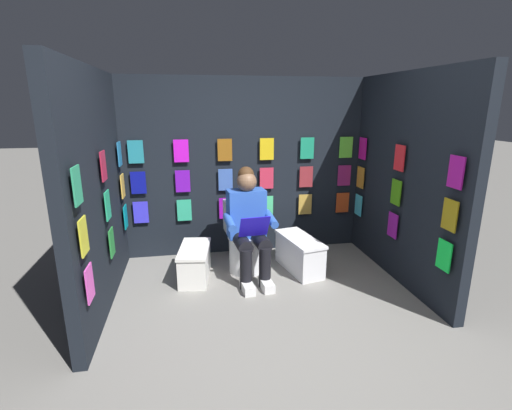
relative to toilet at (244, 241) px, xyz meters
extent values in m
plane|color=gray|center=(-0.10, 1.50, -0.33)|extent=(30.00, 30.00, 0.00)
cube|color=black|center=(-0.10, -0.57, 0.74)|extent=(3.00, 0.10, 2.14)
cube|color=#3933EC|center=(1.16, -0.49, 0.26)|extent=(0.17, 0.01, 0.26)
cube|color=#2DB284|center=(0.66, -0.49, 0.26)|extent=(0.17, 0.01, 0.26)
cube|color=purple|center=(0.15, -0.49, 0.26)|extent=(0.17, 0.01, 0.26)
cube|color=#46D083|center=(-0.35, -0.49, 0.26)|extent=(0.17, 0.01, 0.26)
cube|color=gold|center=(-0.86, -0.49, 0.26)|extent=(0.17, 0.01, 0.26)
cube|color=#C74218|center=(-1.36, -0.49, 0.26)|extent=(0.17, 0.01, 0.26)
cube|color=#0C128F|center=(1.16, -0.49, 0.61)|extent=(0.17, 0.01, 0.26)
cube|color=#7012BF|center=(0.66, -0.49, 0.61)|extent=(0.17, 0.01, 0.26)
cube|color=#3F65BD|center=(0.15, -0.49, 0.61)|extent=(0.17, 0.01, 0.26)
cube|color=#D32C49|center=(-0.35, -0.49, 0.61)|extent=(0.17, 0.01, 0.26)
cube|color=maroon|center=(-0.86, -0.49, 0.61)|extent=(0.17, 0.01, 0.26)
cube|color=#8F1F64|center=(-1.36, -0.49, 0.61)|extent=(0.17, 0.01, 0.26)
cube|color=teal|center=(1.16, -0.49, 0.97)|extent=(0.17, 0.01, 0.26)
cube|color=#D716DF|center=(0.66, -0.49, 0.97)|extent=(0.17, 0.01, 0.26)
cube|color=#925716|center=(0.15, -0.49, 0.97)|extent=(0.17, 0.01, 0.26)
cube|color=yellow|center=(-0.35, -0.49, 0.97)|extent=(0.17, 0.01, 0.26)
cube|color=#1B946B|center=(-0.86, -0.49, 0.97)|extent=(0.17, 0.01, 0.26)
cube|color=#61D636|center=(-1.36, -0.49, 0.97)|extent=(0.17, 0.01, 0.26)
cube|color=black|center=(-1.60, 0.49, 0.74)|extent=(0.10, 2.02, 2.14)
cube|color=#40CAE6|center=(-1.51, -0.33, 0.26)|extent=(0.01, 0.17, 0.26)
cube|color=#931898|center=(-1.51, 0.49, 0.26)|extent=(0.01, 0.17, 0.26)
cube|color=#11F146|center=(-1.51, 1.31, 0.26)|extent=(0.01, 0.17, 0.26)
cube|color=orange|center=(-1.51, -0.33, 0.61)|extent=(0.01, 0.17, 0.26)
cube|color=#439413|center=(-1.51, 0.49, 0.61)|extent=(0.01, 0.17, 0.26)
cube|color=#A18612|center=(-1.51, 1.31, 0.61)|extent=(0.01, 0.17, 0.26)
cube|color=#C90E8A|center=(-1.51, -0.33, 0.97)|extent=(0.01, 0.17, 0.26)
cube|color=red|center=(-1.51, 0.49, 0.97)|extent=(0.01, 0.17, 0.26)
cube|color=#A4158F|center=(-1.51, 1.31, 0.97)|extent=(0.01, 0.17, 0.26)
cube|color=black|center=(1.40, 0.49, 0.74)|extent=(0.10, 2.02, 2.14)
cube|color=#EC4EC3|center=(1.31, 1.31, 0.26)|extent=(0.01, 0.17, 0.26)
cube|color=green|center=(1.31, 0.49, 0.26)|extent=(0.01, 0.17, 0.26)
cube|color=#0A939B|center=(1.31, -0.33, 0.26)|extent=(0.01, 0.17, 0.26)
cube|color=yellow|center=(1.31, 1.31, 0.61)|extent=(0.01, 0.17, 0.26)
cube|color=#25B274|center=(1.31, 0.49, 0.61)|extent=(0.01, 0.17, 0.26)
cube|color=gold|center=(1.31, -0.33, 0.61)|extent=(0.01, 0.17, 0.26)
cube|color=#2FA470|center=(1.31, 1.31, 0.97)|extent=(0.01, 0.17, 0.26)
cube|color=#B0203C|center=(1.31, 0.49, 0.97)|extent=(0.01, 0.17, 0.26)
cube|color=teal|center=(1.31, -0.33, 0.97)|extent=(0.01, 0.17, 0.26)
cylinder|color=white|center=(-0.01, 0.08, -0.13)|extent=(0.38, 0.38, 0.40)
cylinder|color=white|center=(-0.01, 0.08, 0.09)|extent=(0.41, 0.41, 0.02)
cube|color=white|center=(0.02, -0.18, 0.25)|extent=(0.39, 0.21, 0.36)
cylinder|color=white|center=(0.01, -0.09, 0.25)|extent=(0.39, 0.10, 0.39)
cube|color=blue|center=(-0.01, 0.11, 0.36)|extent=(0.42, 0.25, 0.52)
sphere|color=brown|center=(-0.01, 0.14, 0.71)|extent=(0.21, 0.21, 0.21)
sphere|color=#472D19|center=(-0.01, 0.11, 0.78)|extent=(0.17, 0.17, 0.17)
cylinder|color=black|center=(-0.12, 0.30, 0.11)|extent=(0.18, 0.41, 0.15)
cylinder|color=black|center=(0.08, 0.31, 0.11)|extent=(0.18, 0.41, 0.15)
cylinder|color=black|center=(-0.14, 0.48, -0.11)|extent=(0.12, 0.12, 0.42)
cylinder|color=black|center=(0.06, 0.49, -0.11)|extent=(0.12, 0.12, 0.42)
cube|color=white|center=(-0.14, 0.54, -0.28)|extent=(0.13, 0.27, 0.09)
cube|color=white|center=(0.05, 0.55, -0.28)|extent=(0.13, 0.27, 0.09)
cylinder|color=blue|center=(-0.24, 0.27, 0.33)|extent=(0.11, 0.32, 0.13)
cylinder|color=blue|center=(0.20, 0.31, 0.33)|extent=(0.11, 0.32, 0.13)
cube|color=#2015E0|center=(-0.04, 0.45, 0.32)|extent=(0.31, 0.15, 0.23)
cube|color=silver|center=(-0.60, 0.16, -0.15)|extent=(0.41, 0.73, 0.36)
cube|color=white|center=(-0.60, 0.16, 0.04)|extent=(0.43, 0.76, 0.03)
cube|color=white|center=(0.56, 0.16, -0.17)|extent=(0.36, 0.64, 0.32)
cube|color=white|center=(0.56, 0.16, 0.01)|extent=(0.38, 0.66, 0.03)
camera|label=1|loc=(0.57, 3.89, 1.50)|focal=25.98mm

